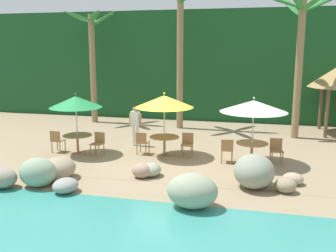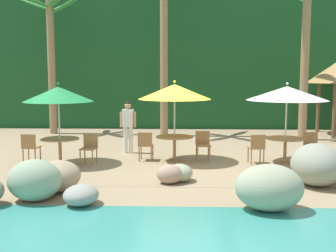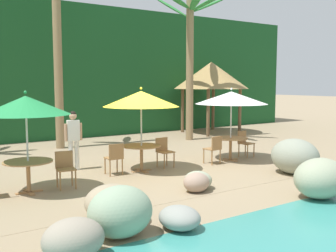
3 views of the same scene
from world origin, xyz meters
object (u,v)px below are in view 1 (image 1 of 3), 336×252
(umbrella_yellow, at_px, (164,101))
(chair_white_inland, at_px, (227,149))
(palm_tree_second, at_px, (180,36))
(palm_tree_third, at_px, (301,40))
(chair_yellow_seaward, at_px, (187,143))
(chair_yellow_inland, at_px, (142,141))
(dining_table_green, at_px, (77,138))
(chair_white_seaward, at_px, (276,149))
(chair_green_seaward, at_px, (98,142))
(dining_table_yellow, at_px, (164,140))
(chair_green_inland, at_px, (57,140))
(umbrella_white, at_px, (254,106))
(dining_table_white, at_px, (252,146))
(umbrella_green, at_px, (76,102))
(waiter_in_white, at_px, (135,122))
(palm_tree_nearest, at_px, (93,49))

(umbrella_yellow, distance_m, chair_white_inland, 2.84)
(palm_tree_second, bearing_deg, palm_tree_third, -9.98)
(chair_yellow_seaward, relative_size, chair_yellow_inland, 1.00)
(dining_table_green, bearing_deg, palm_tree_second, 64.49)
(dining_table_green, height_order, chair_white_seaward, chair_white_seaward)
(chair_green_seaward, height_order, dining_table_yellow, chair_green_seaward)
(dining_table_green, bearing_deg, chair_white_seaward, 3.97)
(palm_tree_third, bearing_deg, chair_yellow_inland, -143.53)
(chair_green_inland, height_order, umbrella_white, umbrella_white)
(dining_table_yellow, xyz_separation_m, umbrella_white, (3.19, -0.22, 1.40))
(dining_table_green, bearing_deg, umbrella_white, 2.61)
(chair_green_inland, distance_m, umbrella_yellow, 4.43)
(chair_green_seaward, relative_size, umbrella_yellow, 0.37)
(chair_green_inland, distance_m, dining_table_white, 7.32)
(dining_table_green, relative_size, chair_white_seaward, 1.26)
(umbrella_yellow, bearing_deg, chair_white_seaward, -0.07)
(dining_table_green, distance_m, palm_tree_third, 10.21)
(palm_tree_second, bearing_deg, umbrella_green, -115.51)
(dining_table_green, xyz_separation_m, umbrella_white, (6.45, 0.29, 1.40))
(chair_green_inland, height_order, chair_white_inland, same)
(chair_green_seaward, relative_size, palm_tree_third, 0.14)
(dining_table_yellow, height_order, chair_yellow_seaward, chair_yellow_seaward)
(chair_yellow_seaward, xyz_separation_m, waiter_in_white, (-2.37, 1.08, 0.47))
(umbrella_yellow, xyz_separation_m, umbrella_white, (3.19, -0.22, -0.03))
(dining_table_green, xyz_separation_m, chair_green_inland, (-0.85, -0.03, -0.10))
(umbrella_green, height_order, chair_yellow_inland, umbrella_green)
(dining_table_white, distance_m, palm_tree_nearest, 10.94)
(dining_table_green, relative_size, palm_tree_third, 0.17)
(chair_green_inland, height_order, chair_yellow_seaward, same)
(umbrella_yellow, bearing_deg, chair_yellow_inland, -177.51)
(palm_tree_nearest, height_order, waiter_in_white, palm_tree_nearest)
(umbrella_green, relative_size, dining_table_green, 2.11)
(dining_table_yellow, bearing_deg, dining_table_white, -3.88)
(chair_white_seaward, xyz_separation_m, palm_tree_nearest, (-9.39, 5.74, 3.40))
(waiter_in_white, bearing_deg, chair_white_seaward, -12.37)
(chair_yellow_inland, height_order, dining_table_white, chair_yellow_inland)
(chair_white_inland, bearing_deg, waiter_in_white, 157.58)
(chair_green_seaward, xyz_separation_m, chair_white_seaward, (6.43, 0.53, 0.00))
(chair_white_seaward, bearing_deg, palm_tree_second, 130.92)
(chair_yellow_inland, bearing_deg, umbrella_yellow, 2.49)
(dining_table_yellow, distance_m, chair_white_inland, 2.39)
(dining_table_green, relative_size, dining_table_white, 1.00)
(chair_yellow_inland, distance_m, palm_tree_nearest, 8.08)
(dining_table_yellow, bearing_deg, umbrella_white, -3.88)
(dining_table_green, xyz_separation_m, umbrella_yellow, (3.27, 0.51, 1.43))
(dining_table_yellow, bearing_deg, dining_table_green, -171.11)
(chair_white_seaward, bearing_deg, palm_tree_third, 77.43)
(chair_white_seaward, bearing_deg, dining_table_green, -176.03)
(umbrella_white, bearing_deg, chair_white_inland, -168.34)
(dining_table_green, distance_m, chair_green_inland, 0.86)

